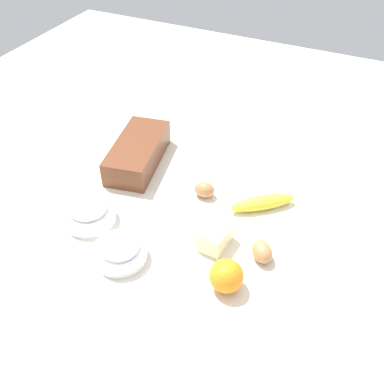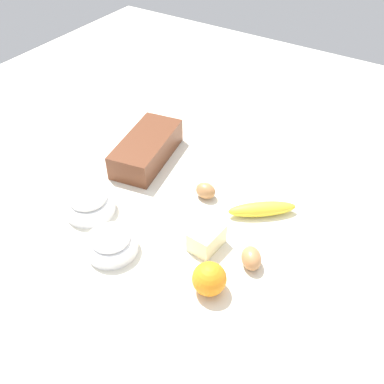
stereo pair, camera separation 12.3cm
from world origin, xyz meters
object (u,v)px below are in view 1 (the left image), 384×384
flour_bowl (89,212)px  egg_beside_bowl (262,251)px  loaf_pan (138,152)px  orange_fruit (226,276)px  egg_near_butter (204,190)px  sugar_bowl (120,250)px  banana (263,203)px  butter_block (215,236)px

flour_bowl → egg_beside_bowl: (0.07, -0.47, -0.00)m
loaf_pan → flour_bowl: 0.28m
egg_beside_bowl → loaf_pan: bearing=66.1°
loaf_pan → orange_fruit: size_ratio=3.70×
orange_fruit → egg_near_butter: 0.33m
loaf_pan → sugar_bowl: loaf_pan is taller
loaf_pan → banana: bearing=-105.6°
egg_near_butter → sugar_bowl: bearing=162.6°
egg_beside_bowl → banana: bearing=17.5°
loaf_pan → egg_beside_bowl: bearing=-124.7°
loaf_pan → banana: (-0.04, -0.42, -0.02)m
flour_bowl → sugar_bowl: size_ratio=1.06×
orange_fruit → sugar_bowl: bearing=96.0°
flour_bowl → orange_fruit: orange_fruit is taller
banana → butter_block: butter_block is taller
loaf_pan → butter_block: 0.42m
flour_bowl → egg_beside_bowl: size_ratio=2.12×
egg_near_butter → banana: bearing=-82.8°
egg_beside_bowl → egg_near_butter: bearing=55.4°
loaf_pan → flour_bowl: (-0.28, -0.01, -0.01)m
loaf_pan → egg_beside_bowl: size_ratio=4.46×
flour_bowl → sugar_bowl: (-0.08, -0.15, -0.00)m
orange_fruit → egg_beside_bowl: orange_fruit is taller
egg_near_butter → butter_block: bearing=-148.0°
flour_bowl → sugar_bowl: bearing=-118.2°
orange_fruit → egg_beside_bowl: 0.13m
banana → egg_near_butter: (-0.02, 0.17, 0.00)m
banana → butter_block: bearing=159.5°
sugar_bowl → egg_beside_bowl: 0.35m
loaf_pan → butter_block: (-0.22, -0.35, -0.01)m
loaf_pan → orange_fruit: 0.54m
loaf_pan → sugar_bowl: bearing=-167.1°
banana → egg_beside_bowl: 0.18m
banana → loaf_pan: bearing=85.2°
sugar_bowl → banana: size_ratio=0.71×
sugar_bowl → butter_block: size_ratio=1.49×
banana → orange_fruit: (-0.30, -0.01, 0.02)m
flour_bowl → egg_near_butter: size_ratio=2.35×
banana → egg_beside_bowl: size_ratio=2.83×
butter_block → egg_near_butter: bearing=32.0°
flour_bowl → butter_block: bearing=-79.7°
flour_bowl → egg_near_butter: 0.33m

